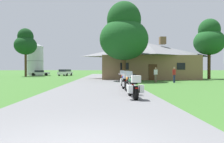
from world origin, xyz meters
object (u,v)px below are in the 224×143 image
at_px(tree_by_lodge_front, 124,34).
at_px(metal_silo_distant, 35,59).
at_px(motorcycle_blue_third_in_row, 125,82).
at_px(tree_left_far, 26,43).
at_px(motorcycle_orange_second_in_row, 130,84).
at_px(tree_right_of_lodge, 209,39).
at_px(parked_white_suv_far_left, 65,72).
at_px(motorcycle_green_nearest_to_camera, 134,87).
at_px(bystander_red_shirt_beside_signpost, 174,74).
at_px(bystander_white_shirt_near_lodge, 156,74).
at_px(motorcycle_red_farthest_in_row, 124,80).
at_px(parked_silver_sedan_far_left, 40,73).

relative_size(tree_by_lodge_front, metal_silo_distant, 1.25).
height_order(motorcycle_blue_third_in_row, tree_left_far, tree_left_far).
relative_size(motorcycle_orange_second_in_row, tree_left_far, 0.22).
distance_m(motorcycle_orange_second_in_row, motorcycle_blue_third_in_row, 1.92).
height_order(motorcycle_orange_second_in_row, metal_silo_distant, metal_silo_distant).
distance_m(tree_right_of_lodge, tree_by_lodge_front, 14.16).
xyz_separation_m(motorcycle_blue_third_in_row, parked_white_suv_far_left, (-10.12, 32.86, 0.16)).
distance_m(motorcycle_green_nearest_to_camera, bystander_red_shirt_beside_signpost, 14.03).
bearing_deg(bystander_white_shirt_near_lodge, tree_right_of_lodge, -174.22).
bearing_deg(metal_silo_distant, motorcycle_orange_second_in_row, -65.05).
relative_size(motorcycle_green_nearest_to_camera, tree_by_lodge_front, 0.22).
bearing_deg(motorcycle_red_farthest_in_row, metal_silo_distant, 112.20).
bearing_deg(motorcycle_orange_second_in_row, metal_silo_distant, 111.06).
distance_m(parked_white_suv_far_left, parked_silver_sedan_far_left, 5.47).
xyz_separation_m(motorcycle_green_nearest_to_camera, motorcycle_red_farthest_in_row, (0.12, 6.51, 0.00)).
height_order(motorcycle_blue_third_in_row, parked_white_suv_far_left, parked_white_suv_far_left).
xyz_separation_m(motorcycle_blue_third_in_row, parked_silver_sedan_far_left, (-15.59, 32.73, 0.02)).
relative_size(motorcycle_blue_third_in_row, metal_silo_distant, 0.27).
bearing_deg(motorcycle_green_nearest_to_camera, parked_white_suv_far_left, 100.90).
bearing_deg(metal_silo_distant, motorcycle_blue_third_in_row, -64.01).
xyz_separation_m(bystander_red_shirt_beside_signpost, metal_silo_distant, (-23.84, 27.88, 2.88)).
height_order(motorcycle_red_farthest_in_row, tree_right_of_lodge, tree_right_of_lodge).
xyz_separation_m(bystander_red_shirt_beside_signpost, parked_silver_sedan_far_left, (-21.67, 24.18, -0.31)).
bearing_deg(parked_silver_sedan_far_left, motorcycle_green_nearest_to_camera, -170.43).
bearing_deg(tree_by_lodge_front, parked_white_suv_far_left, 117.16).
bearing_deg(tree_right_of_lodge, motorcycle_green_nearest_to_camera, -123.64).
bearing_deg(parked_white_suv_far_left, motorcycle_red_farthest_in_row, -61.57).
relative_size(motorcycle_orange_second_in_row, metal_silo_distant, 0.27).
height_order(motorcycle_blue_third_in_row, bystander_white_shirt_near_lodge, bystander_white_shirt_near_lodge).
distance_m(motorcycle_green_nearest_to_camera, motorcycle_orange_second_in_row, 2.18).
xyz_separation_m(motorcycle_blue_third_in_row, metal_silo_distant, (-17.76, 36.43, 3.21)).
height_order(motorcycle_orange_second_in_row, motorcycle_red_farthest_in_row, same).
bearing_deg(tree_left_far, bystander_white_shirt_near_lodge, -42.25).
bearing_deg(motorcycle_red_farthest_in_row, parked_white_suv_far_left, 103.07).
distance_m(motorcycle_blue_third_in_row, parked_white_suv_far_left, 34.38).
xyz_separation_m(motorcycle_red_farthest_in_row, parked_silver_sedan_far_left, (-15.73, 30.32, 0.03)).
bearing_deg(tree_by_lodge_front, motorcycle_orange_second_in_row, -93.51).
bearing_deg(motorcycle_blue_third_in_row, motorcycle_red_farthest_in_row, 82.41).
xyz_separation_m(motorcycle_orange_second_in_row, tree_left_far, (-17.36, 31.01, 6.08)).
xyz_separation_m(motorcycle_red_farthest_in_row, parked_white_suv_far_left, (-10.26, 30.45, 0.17)).
bearing_deg(bystander_white_shirt_near_lodge, motorcycle_red_farthest_in_row, 28.06).
distance_m(bystander_red_shirt_beside_signpost, tree_by_lodge_front, 7.60).
bearing_deg(parked_white_suv_far_left, metal_silo_distant, 164.77).
bearing_deg(tree_by_lodge_front, bystander_red_shirt_beside_signpost, -28.74).
height_order(bystander_red_shirt_beside_signpost, tree_by_lodge_front, tree_by_lodge_front).
xyz_separation_m(bystander_white_shirt_near_lodge, parked_silver_sedan_far_left, (-19.88, 23.24, -0.29)).
xyz_separation_m(motorcycle_orange_second_in_row, tree_right_of_lodge, (13.88, 18.76, 5.32)).
relative_size(metal_silo_distant, parked_silver_sedan_far_left, 1.69).
bearing_deg(bystander_white_shirt_near_lodge, bystander_red_shirt_beside_signpost, 120.59).
xyz_separation_m(motorcycle_orange_second_in_row, tree_by_lodge_front, (0.82, 13.30, 5.10)).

